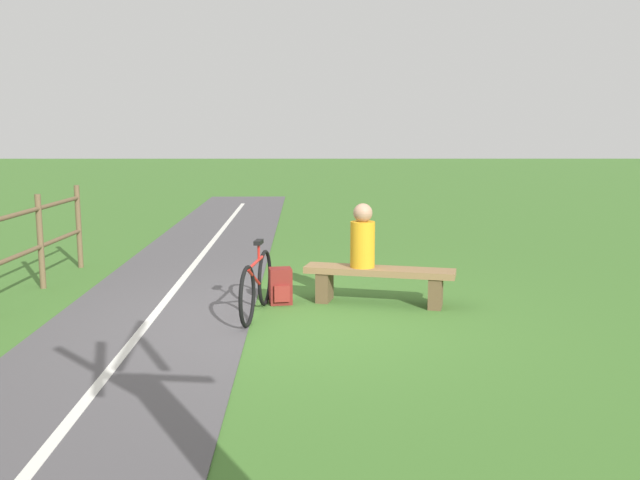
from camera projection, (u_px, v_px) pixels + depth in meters
The scene contains 5 objects.
ground_plane at pixel (290, 320), 7.99m from camera, with size 80.00×80.00×0.00m, color #3D6B28.
bench at pixel (379, 279), 8.65m from camera, with size 1.89×0.80×0.46m.
person_seated at pixel (363, 238), 8.62m from camera, with size 0.37×0.37×0.79m.
bicycle at pixel (257, 285), 8.12m from camera, with size 0.25×1.65×0.87m.
backpack at pixel (281, 286), 8.69m from camera, with size 0.31×0.31×0.45m.
Camera 1 is at (-0.32, 7.74, 2.19)m, focal length 39.31 mm.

